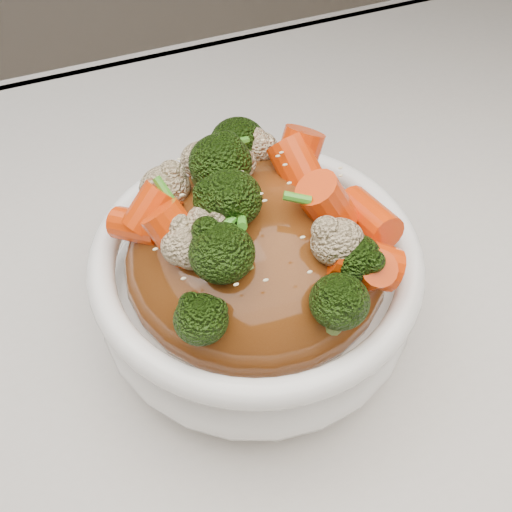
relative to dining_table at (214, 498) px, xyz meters
name	(u,v)px	position (x,y,z in m)	size (l,w,h in m)	color
dining_table	(214,498)	(0.00, 0.00, 0.00)	(1.20, 0.80, 0.75)	#51371B
tablecloth	(190,348)	(0.00, 0.00, 0.35)	(1.20, 0.80, 0.04)	silver
bowl	(256,286)	(0.05, -0.01, 0.42)	(0.23, 0.23, 0.09)	white
sauce_base	(256,259)	(0.05, -0.01, 0.45)	(0.18, 0.18, 0.10)	#5F2F10
carrots	(256,190)	(0.05, -0.01, 0.52)	(0.18, 0.18, 0.05)	#E53E07
broccoli	(256,191)	(0.05, -0.01, 0.52)	(0.18, 0.18, 0.05)	black
cauliflower	(256,193)	(0.05, -0.01, 0.51)	(0.18, 0.18, 0.04)	#C7B288
scallions	(256,188)	(0.05, -0.01, 0.52)	(0.14, 0.14, 0.02)	#3D9322
sesame_seeds	(256,188)	(0.05, -0.01, 0.52)	(0.16, 0.16, 0.01)	beige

